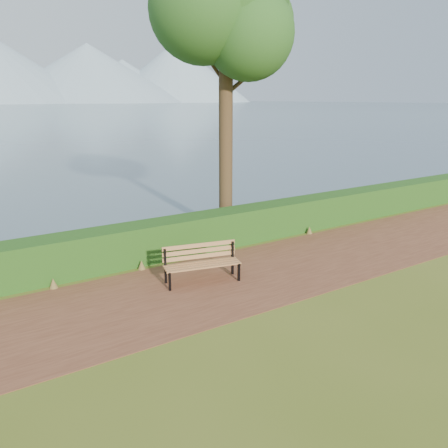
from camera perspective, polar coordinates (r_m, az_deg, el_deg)
ground at (r=9.90m, az=-0.21°, el=-8.47°), size 140.00×140.00×0.00m
path at (r=10.13m, az=-1.12°, el=-7.84°), size 40.00×3.40×0.01m
hedge at (r=11.86m, az=-6.87°, el=-1.76°), size 32.00×0.85×1.00m
bench at (r=10.13m, az=-3.00°, el=-4.78°), size 1.82×0.89×0.88m
tree at (r=13.45m, az=0.24°, el=26.74°), size 4.56×3.75×8.87m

